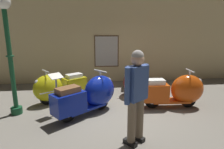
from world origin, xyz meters
TOP-DOWN VIEW (x-y plane):
  - ground_plane at (0.00, 0.00)m, footprint 60.00×60.00m
  - showroom_back_wall at (-0.00, 3.36)m, footprint 18.00×0.24m
  - scooter_0 at (-1.75, 1.05)m, footprint 1.63×1.35m
  - scooter_1 at (-0.71, 0.14)m, footprint 1.73×1.51m
  - scooter_2 at (0.64, 1.60)m, footprint 0.74×1.63m
  - scooter_3 at (1.67, 0.26)m, footprint 1.78×0.61m
  - lamppost at (-2.66, 0.29)m, footprint 0.33×0.33m
  - visitor_0 at (0.12, -1.32)m, footprint 0.50×0.44m
  - info_stanchion at (-1.57, 0.12)m, footprint 0.39×0.38m

SIDE VIEW (x-z plane):
  - ground_plane at x=0.00m, z-range 0.00..0.00m
  - scooter_2 at x=0.64m, z-range -0.04..0.92m
  - info_stanchion at x=-1.57m, z-range -0.09..0.99m
  - scooter_0 at x=-1.75m, z-range -0.04..0.97m
  - scooter_3 at x=1.67m, z-range -0.05..1.03m
  - scooter_1 at x=-0.71m, z-range -0.05..1.05m
  - visitor_0 at x=0.12m, z-range 0.14..1.93m
  - lamppost at x=-2.66m, z-range 0.30..3.21m
  - showroom_back_wall at x=0.00m, z-range 0.00..3.86m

